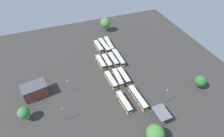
{
  "coord_description": "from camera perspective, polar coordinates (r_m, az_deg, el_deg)",
  "views": [
    {
      "loc": [
        -72.6,
        29.47,
        70.94
      ],
      "look_at": [
        0.64,
        1.62,
        1.46
      ],
      "focal_mm": 30.15,
      "sensor_mm": 36.0,
      "label": 1
    }
  ],
  "objects": [
    {
      "name": "lamp_post_by_building",
      "position": [
        83.52,
        -14.49,
        -13.17
      ],
      "size": [
        0.56,
        0.28,
        8.09
      ],
      "color": "slate",
      "rests_on": "ground_plane"
    },
    {
      "name": "tree_west_edge",
      "position": [
        137.43,
        -2.01,
        13.63
      ],
      "size": [
        7.16,
        7.16,
        10.2
      ],
      "color": "brown",
      "rests_on": "ground_plane"
    },
    {
      "name": "lamp_post_near_entrance",
      "position": [
        93.8,
        -13.12,
        -5.12
      ],
      "size": [
        0.56,
        0.28,
        7.8
      ],
      "color": "slate",
      "rests_on": "ground_plane"
    },
    {
      "name": "bus_row2_slot2",
      "position": [
        109.21,
        -1.55,
        2.26
      ],
      "size": [
        11.45,
        2.85,
        3.37
      ],
      "color": "silver",
      "rests_on": "ground_plane"
    },
    {
      "name": "bus_row1_slot1",
      "position": [
        100.06,
        3.58,
        -2.26
      ],
      "size": [
        11.62,
        2.81,
        3.37
      ],
      "color": "silver",
      "rests_on": "ground_plane"
    },
    {
      "name": "tree_northwest",
      "position": [
        102.48,
        25.22,
        -3.41
      ],
      "size": [
        5.77,
        5.77,
        7.87
      ],
      "color": "brown",
      "rests_on": "ground_plane"
    },
    {
      "name": "lamp_post_mid_lot",
      "position": [
        89.89,
        16.01,
        -7.96
      ],
      "size": [
        0.56,
        0.28,
        8.87
      ],
      "color": "slate",
      "rests_on": "ground_plane"
    },
    {
      "name": "bus_row2_slot0",
      "position": [
        111.75,
        1.95,
        3.31
      ],
      "size": [
        14.71,
        2.7,
        3.37
      ],
      "color": "silver",
      "rests_on": "ground_plane"
    },
    {
      "name": "bus_row0_slot1",
      "position": [
        90.58,
        7.85,
        -8.75
      ],
      "size": [
        14.81,
        3.45,
        3.37
      ],
      "color": "silver",
      "rests_on": "ground_plane"
    },
    {
      "name": "bus_row1_slot3",
      "position": [
        97.66,
        -0.3,
        -3.52
      ],
      "size": [
        11.95,
        3.48,
        3.37
      ],
      "color": "silver",
      "rests_on": "ground_plane"
    },
    {
      "name": "ground_plane",
      "position": [
        105.69,
        0.95,
        -0.6
      ],
      "size": [
        125.66,
        125.66,
        0.0
      ],
      "primitive_type": "plane",
      "color": "#383533"
    },
    {
      "name": "bus_row0_slot3",
      "position": [
        88.32,
        3.66,
        -10.09
      ],
      "size": [
        12.34,
        3.43,
        3.37
      ],
      "color": "silver",
      "rests_on": "ground_plane"
    },
    {
      "name": "depot_building",
      "position": [
        97.66,
        -22.33,
        -6.23
      ],
      "size": [
        9.33,
        12.49,
        6.83
      ],
      "color": "brown",
      "rests_on": "ground_plane"
    },
    {
      "name": "tree_northeast",
      "position": [
        77.11,
        13.0,
        -18.57
      ],
      "size": [
        7.15,
        7.15,
        8.89
      ],
      "color": "brown",
      "rests_on": "ground_plane"
    },
    {
      "name": "bus_row2_slot3",
      "position": [
        108.64,
        -3.43,
        1.94
      ],
      "size": [
        11.38,
        3.15,
        3.37
      ],
      "color": "silver",
      "rests_on": "ground_plane"
    },
    {
      "name": "bus_row1_slot2",
      "position": [
        98.95,
        1.77,
        -2.8
      ],
      "size": [
        12.31,
        3.08,
        3.37
      ],
      "color": "silver",
      "rests_on": "ground_plane"
    },
    {
      "name": "bus_row2_slot1",
      "position": [
        110.26,
        0.36,
        2.72
      ],
      "size": [
        11.5,
        3.01,
        3.37
      ],
      "color": "silver",
      "rests_on": "ground_plane"
    },
    {
      "name": "tree_south_edge",
      "position": [
        88.82,
        -25.23,
        -12.07
      ],
      "size": [
        5.16,
        5.16,
        7.51
      ],
      "color": "brown",
      "rests_on": "ground_plane"
    },
    {
      "name": "maintenance_shelter",
      "position": [
        84.78,
        14.85,
        -12.74
      ],
      "size": [
        8.13,
        5.77,
        4.16
      ],
      "color": "slate",
      "rests_on": "ground_plane"
    },
    {
      "name": "bus_row3_slot2",
      "position": [
        121.03,
        -4.1,
        6.6
      ],
      "size": [
        11.72,
        3.23,
        3.37
      ],
      "color": "silver",
      "rests_on": "ground_plane"
    },
    {
      "name": "bus_row3_slot0",
      "position": [
        123.19,
        -0.93,
        7.41
      ],
      "size": [
        14.77,
        3.12,
        3.37
      ],
      "color": "silver",
      "rests_on": "ground_plane"
    },
    {
      "name": "bus_row3_slot1",
      "position": [
        121.97,
        -2.4,
        6.99
      ],
      "size": [
        14.81,
        3.47,
        3.37
      ],
      "color": "silver",
      "rests_on": "ground_plane"
    },
    {
      "name": "lamp_post_far_corner",
      "position": [
        97.69,
        -20.37,
        -4.8
      ],
      "size": [
        0.56,
        0.28,
        7.73
      ],
      "color": "slate",
      "rests_on": "ground_plane"
    }
  ]
}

